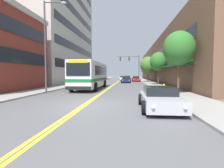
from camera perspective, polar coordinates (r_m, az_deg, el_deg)
ground_plane at (r=47.52m, az=2.38°, el=1.05°), size 240.00×240.00×0.00m
sidewalk_left at (r=48.42m, az=-5.93°, el=1.15°), size 3.01×106.00×0.12m
sidewalk_right at (r=47.64m, az=10.82°, el=1.07°), size 3.01×106.00×0.12m
centre_line at (r=47.52m, az=2.38°, el=1.05°), size 0.34×106.00×0.01m
office_tower_left at (r=44.66m, az=-18.80°, el=20.02°), size 12.08×28.11×29.68m
storefront_row_right at (r=48.55m, az=17.68°, el=6.54°), size 9.10×68.00×9.48m
city_bus at (r=22.42m, az=-6.83°, el=3.19°), size 2.92×11.33×3.26m
car_beige_parked_left_near at (r=41.91m, az=-4.17°, el=1.52°), size 2.12×4.92×1.18m
car_charcoal_parked_left_mid at (r=33.34m, az=-6.44°, el=1.15°), size 2.15×4.27×1.38m
car_silver_parked_right_foreground at (r=9.65m, az=15.34°, el=-4.62°), size 2.09×4.44×1.19m
car_red_parked_right_mid at (r=44.12m, az=7.84°, el=1.65°), size 2.08×4.73×1.31m
car_navy_moving_lead at (r=37.54m, az=4.60°, el=1.37°), size 2.09×4.59×1.28m
car_white_moving_second at (r=50.75m, az=3.70°, el=1.89°), size 2.18×4.69×1.30m
car_dark_grey_moving_third at (r=62.32m, az=5.22°, el=2.14°), size 2.03×4.82×1.27m
traffic_signal_mast at (r=45.95m, az=6.41°, el=6.94°), size 5.78×0.38×6.76m
street_lamp_left_near at (r=18.13m, az=-20.20°, el=13.42°), size 2.23×0.28×8.72m
street_tree_right_near at (r=17.05m, az=21.03°, el=10.78°), size 2.80×2.80×5.59m
street_tree_right_mid at (r=30.24m, az=14.93°, el=7.10°), size 2.82×2.82×5.37m
street_tree_right_far at (r=40.11m, az=11.64°, el=6.06°), size 3.42×3.42×5.61m
fire_hydrant at (r=17.18m, az=16.58°, el=-1.32°), size 0.32×0.24×0.82m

